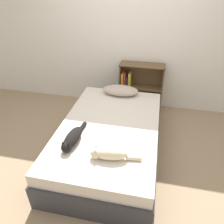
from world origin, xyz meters
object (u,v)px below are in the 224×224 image
Objects in this scene: pillow at (120,90)px; bed at (110,140)px; bookshelf at (139,85)px; cat_light at (109,154)px; cat_dark at (72,138)px.

bed is at bearing -89.35° from pillow.
bookshelf is (0.24, 1.38, 0.20)m from bed.
bed is 3.58× the size of pillow.
bed is 0.69m from cat_light.
pillow is at bearing -91.56° from cat_light.
bed is 3.78× the size of cat_light.
cat_light is (0.12, -0.60, 0.32)m from bed.
cat_dark is at bearing -25.25° from cat_light.
pillow reaches higher than cat_dark.
bookshelf is (0.25, 0.52, -0.13)m from pillow.
pillow is at bearing 90.65° from bed.
bookshelf reaches higher than pillow.
cat_dark is (-0.34, -0.44, 0.32)m from bed.
cat_dark is at bearing -107.83° from bookshelf.
bed is at bearing -85.08° from cat_light.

